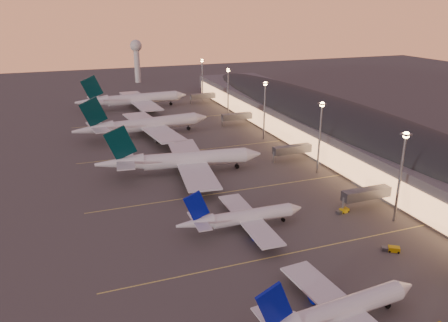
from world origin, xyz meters
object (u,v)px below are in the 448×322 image
at_px(radar_tower, 136,54).
at_px(baggage_tug_d, 392,249).
at_px(airliner_narrow_south, 335,312).
at_px(airliner_wide_far, 133,99).
at_px(airliner_wide_near, 181,160).
at_px(airliner_narrow_north, 242,218).
at_px(baggage_tug_c, 343,211).
at_px(airliner_wide_mid, 144,125).

distance_m(radar_tower, baggage_tug_d, 273.93).
xyz_separation_m(airliner_narrow_south, airliner_wide_far, (-4.31, 198.60, 1.83)).
bearing_deg(airliner_wide_near, radar_tower, 91.11).
xyz_separation_m(airliner_wide_far, baggage_tug_d, (33.01, -180.51, -4.81)).
bearing_deg(airliner_narrow_north, baggage_tug_d, -36.96).
xyz_separation_m(airliner_wide_far, baggage_tug_c, (34.29, -158.41, -4.83)).
bearing_deg(airliner_wide_far, baggage_tug_c, -81.90).
relative_size(airliner_wide_near, baggage_tug_d, 13.73).
height_order(airliner_narrow_north, baggage_tug_d, airliner_narrow_north).
height_order(airliner_narrow_south, radar_tower, radar_tower).
height_order(airliner_narrow_south, airliner_narrow_north, airliner_narrow_south).
xyz_separation_m(airliner_wide_near, airliner_wide_mid, (-3.59, 51.98, 0.35)).
bearing_deg(radar_tower, airliner_narrow_north, -93.60).
distance_m(airliner_wide_near, radar_tower, 205.08).
xyz_separation_m(airliner_narrow_south, airliner_wide_near, (-5.55, 87.40, 1.35)).
distance_m(airliner_wide_far, baggage_tug_d, 183.56).
xyz_separation_m(airliner_narrow_south, baggage_tug_d, (28.70, 18.09, -2.98)).
distance_m(airliner_wide_mid, radar_tower, 154.13).
distance_m(airliner_wide_near, baggage_tug_c, 59.24).
relative_size(airliner_narrow_south, airliner_narrow_north, 1.07).
distance_m(airliner_wide_far, radar_tower, 95.51).
distance_m(airliner_narrow_north, radar_tower, 250.50).
xyz_separation_m(airliner_narrow_north, radar_tower, (15.70, 249.32, 18.55)).
relative_size(airliner_wide_mid, baggage_tug_c, 15.31).
relative_size(airliner_narrow_south, airliner_wide_mid, 0.60).
relative_size(airliner_wide_far, baggage_tug_c, 15.68).
bearing_deg(airliner_wide_near, baggage_tug_c, -46.35).
bearing_deg(airliner_narrow_north, baggage_tug_c, -1.46).
bearing_deg(baggage_tug_d, radar_tower, 126.61).
relative_size(airliner_narrow_north, airliner_wide_far, 0.55).
bearing_deg(airliner_narrow_south, airliner_narrow_north, 87.37).
height_order(airliner_narrow_north, baggage_tug_c, airliner_narrow_north).
xyz_separation_m(airliner_wide_mid, baggage_tug_d, (37.84, -121.29, -4.69)).
xyz_separation_m(airliner_narrow_north, airliner_wide_near, (-4.16, 45.91, 1.57)).
xyz_separation_m(airliner_narrow_north, baggage_tug_d, (30.08, -23.40, -2.76)).
height_order(airliner_wide_far, baggage_tug_d, airliner_wide_far).
xyz_separation_m(airliner_wide_mid, airliner_wide_far, (4.83, 59.21, 0.12)).
bearing_deg(baggage_tug_d, airliner_wide_mid, 140.92).
relative_size(airliner_wide_near, airliner_wide_far, 0.91).
bearing_deg(airliner_wide_mid, airliner_narrow_south, -93.87).
relative_size(radar_tower, baggage_tug_d, 7.51).
distance_m(airliner_narrow_south, baggage_tug_c, 50.23).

